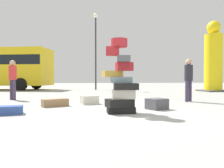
# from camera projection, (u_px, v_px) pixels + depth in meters

# --- Properties ---
(ground_plane) EXTENTS (80.00, 80.00, 0.00)m
(ground_plane) POSITION_uv_depth(u_px,v_px,m) (112.00, 114.00, 5.04)
(ground_plane) COLOR #9E9E99
(suitcase_tower) EXTENTS (0.83, 0.66, 1.81)m
(suitcase_tower) POSITION_uv_depth(u_px,v_px,m) (121.00, 83.00, 5.24)
(suitcase_tower) COLOR black
(suitcase_tower) RESTS_ON ground
(suitcase_brown_behind_tower) EXTENTS (0.83, 0.59, 0.23)m
(suitcase_brown_behind_tower) POSITION_uv_depth(u_px,v_px,m) (55.00, 103.00, 6.50)
(suitcase_brown_behind_tower) COLOR olive
(suitcase_brown_behind_tower) RESTS_ON ground
(suitcase_cream_right_side) EXTENTS (0.63, 0.52, 0.28)m
(suitcase_cream_right_side) POSITION_uv_depth(u_px,v_px,m) (89.00, 100.00, 7.13)
(suitcase_cream_right_side) COLOR beige
(suitcase_cream_right_side) RESTS_ON ground
(suitcase_charcoal_foreground_near) EXTENTS (0.64, 0.60, 0.29)m
(suitcase_charcoal_foreground_near) POSITION_uv_depth(u_px,v_px,m) (157.00, 104.00, 5.90)
(suitcase_charcoal_foreground_near) COLOR #4C4C51
(suitcase_charcoal_foreground_near) RESTS_ON ground
(suitcase_navy_white_trunk) EXTENTS (0.78, 0.46, 0.20)m
(suitcase_navy_white_trunk) POSITION_uv_depth(u_px,v_px,m) (5.00, 110.00, 5.00)
(suitcase_navy_white_trunk) COLOR #334F99
(suitcase_navy_white_trunk) RESTS_ON ground
(person_bearded_onlooker) EXTENTS (0.30, 0.30, 1.58)m
(person_bearded_onlooker) POSITION_uv_depth(u_px,v_px,m) (13.00, 76.00, 8.54)
(person_bearded_onlooker) COLOR #3F334C
(person_bearded_onlooker) RESTS_ON ground
(person_tourist_with_camera) EXTENTS (0.31, 0.30, 1.57)m
(person_tourist_with_camera) POSITION_uv_depth(u_px,v_px,m) (189.00, 76.00, 7.87)
(person_tourist_with_camera) COLOR #3F334C
(person_tourist_with_camera) RESTS_ON ground
(yellow_dummy_statue) EXTENTS (1.61, 1.61, 4.71)m
(yellow_dummy_statue) POSITION_uv_depth(u_px,v_px,m) (213.00, 60.00, 14.39)
(yellow_dummy_statue) COLOR yellow
(yellow_dummy_statue) RESTS_ON ground
(lamp_post) EXTENTS (0.36, 0.36, 5.87)m
(lamp_post) POSITION_uv_depth(u_px,v_px,m) (96.00, 40.00, 16.46)
(lamp_post) COLOR #333338
(lamp_post) RESTS_ON ground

